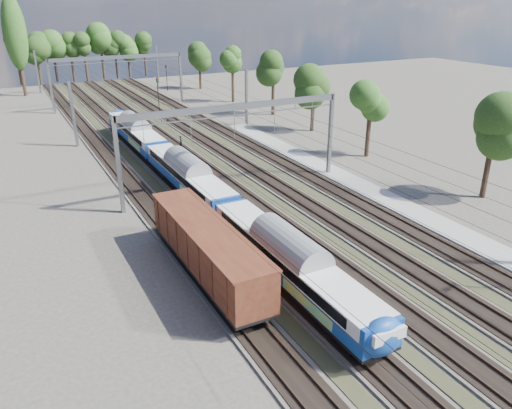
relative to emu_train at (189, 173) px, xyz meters
name	(u,v)px	position (x,y,z in m)	size (l,w,h in m)	color
ground	(477,371)	(4.50, -31.23, -2.40)	(220.00, 220.00, 0.00)	#47423A
track_bed	(185,153)	(4.50, 13.77, -2.30)	(21.00, 130.00, 0.34)	#47423A
platform	(392,202)	(16.50, -11.23, -2.25)	(3.00, 70.00, 0.30)	gray
catenary	(165,93)	(4.83, 21.46, 4.00)	(25.65, 130.00, 9.00)	slate
tree_belt	(135,50)	(11.56, 61.24, 5.98)	(39.71, 99.69, 11.85)	black
poplar	(15,34)	(-10.00, 66.77, 9.49)	(4.40, 4.40, 19.04)	black
emu_train	(189,173)	(0.00, 0.00, 0.00)	(2.78, 58.93, 4.07)	black
freight_boxcar	(208,248)	(-4.50, -15.70, -0.02)	(3.13, 15.11, 3.90)	black
worker	(181,142)	(5.02, 16.53, -1.58)	(0.60, 0.39, 1.64)	black
signal_near	(158,91)	(9.03, 38.73, 1.37)	(0.39, 0.35, 5.96)	black
signal_far	(166,75)	(17.13, 58.89, 1.00)	(0.35, 0.32, 5.37)	black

